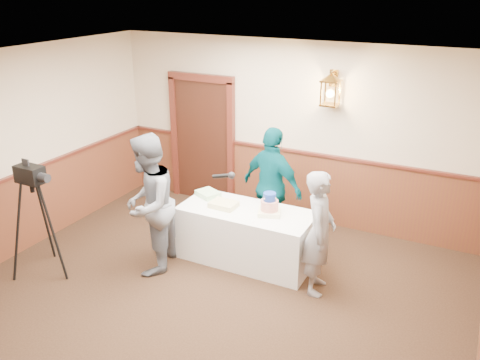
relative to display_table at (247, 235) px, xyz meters
The scene contains 10 objects.
ground 1.94m from the display_table, 89.63° to the right, with size 7.00×7.00×0.00m, color black.
room_shell 1.85m from the display_table, 91.65° to the right, with size 6.02×7.02×2.81m.
display_table is the anchor object (origin of this frame).
tiered_cake 0.58m from the display_table, ahead, with size 0.37×0.37×0.30m.
sheet_cake_yellow 0.52m from the display_table, behind, with size 0.35×0.27×0.07m, color #E7E28A.
sheet_cake_green 0.82m from the display_table, 166.42° to the left, with size 0.31×0.25×0.07m, color #AAECA7.
interviewer 1.40m from the display_table, 143.18° to the right, with size 1.62×1.06×1.85m.
baker 1.19m from the display_table, 13.28° to the right, with size 0.57×0.38×1.57m, color gray.
assistant_p 0.80m from the display_table, 81.37° to the left, with size 1.02×0.42×1.74m, color #04474F.
tv_camera_rig 2.70m from the display_table, 146.45° to the right, with size 0.58×0.54×1.49m.
Camera 1 is at (2.67, -3.60, 3.61)m, focal length 38.00 mm.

